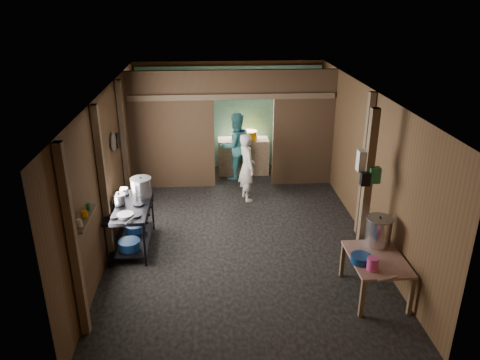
{
  "coord_description": "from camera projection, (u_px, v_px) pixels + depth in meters",
  "views": [
    {
      "loc": [
        -0.51,
        -7.58,
        4.14
      ],
      "look_at": [
        0.0,
        -0.2,
        1.1
      ],
      "focal_mm": 34.68,
      "sensor_mm": 36.0,
      "label": 1
    }
  ],
  "objects": [
    {
      "name": "floor",
      "position": [
        239.0,
        231.0,
        8.6
      ],
      "size": [
        4.5,
        7.0,
        0.0
      ],
      "primitive_type": "cube",
      "color": "black",
      "rests_on": "ground"
    },
    {
      "name": "ceiling",
      "position": [
        239.0,
        91.0,
        7.62
      ],
      "size": [
        4.5,
        7.0,
        0.0
      ],
      "primitive_type": "cube",
      "color": "black",
      "rests_on": "ground"
    },
    {
      "name": "wall_back",
      "position": [
        230.0,
        115.0,
        11.34
      ],
      "size": [
        4.5,
        0.0,
        2.6
      ],
      "primitive_type": "cube",
      "color": "brown",
      "rests_on": "ground"
    },
    {
      "name": "wall_front",
      "position": [
        262.0,
        281.0,
        4.88
      ],
      "size": [
        4.5,
        0.0,
        2.6
      ],
      "primitive_type": "cube",
      "color": "brown",
      "rests_on": "ground"
    },
    {
      "name": "wall_left",
      "position": [
        109.0,
        168.0,
        7.97
      ],
      "size": [
        0.0,
        7.0,
        2.6
      ],
      "primitive_type": "cube",
      "color": "brown",
      "rests_on": "ground"
    },
    {
      "name": "wall_right",
      "position": [
        365.0,
        162.0,
        8.25
      ],
      "size": [
        0.0,
        7.0,
        2.6
      ],
      "primitive_type": "cube",
      "color": "brown",
      "rests_on": "ground"
    },
    {
      "name": "partition_left",
      "position": [
        172.0,
        131.0,
        10.05
      ],
      "size": [
        1.85,
        0.1,
        2.6
      ],
      "primitive_type": "cube",
      "color": "brown",
      "rests_on": "floor"
    },
    {
      "name": "partition_right",
      "position": [
        303.0,
        129.0,
        10.24
      ],
      "size": [
        1.35,
        0.1,
        2.6
      ],
      "primitive_type": "cube",
      "color": "brown",
      "rests_on": "floor"
    },
    {
      "name": "partition_header",
      "position": [
        244.0,
        84.0,
        9.78
      ],
      "size": [
        1.3,
        0.1,
        0.6
      ],
      "primitive_type": "cube",
      "color": "brown",
      "rests_on": "wall_back"
    },
    {
      "name": "turquoise_panel",
      "position": [
        230.0,
        118.0,
        11.3
      ],
      "size": [
        4.4,
        0.06,
        2.5
      ],
      "primitive_type": "cube",
      "color": "#70C8C0",
      "rests_on": "wall_back"
    },
    {
      "name": "back_counter",
      "position": [
        243.0,
        156.0,
        11.18
      ],
      "size": [
        1.2,
        0.5,
        0.85
      ],
      "primitive_type": "cube",
      "color": "#876A4F",
      "rests_on": "floor"
    },
    {
      "name": "wall_clock",
      "position": [
        240.0,
        92.0,
        11.04
      ],
      "size": [
        0.2,
        0.03,
        0.2
      ],
      "primitive_type": "cylinder",
      "rotation": [
        1.57,
        0.0,
        0.0
      ],
      "color": "silver",
      "rests_on": "wall_back"
    },
    {
      "name": "post_left_a",
      "position": [
        73.0,
        245.0,
        5.57
      ],
      "size": [
        0.1,
        0.12,
        2.6
      ],
      "primitive_type": "cube",
      "color": "#876A4F",
      "rests_on": "floor"
    },
    {
      "name": "post_left_b",
      "position": [
        104.0,
        186.0,
        7.23
      ],
      "size": [
        0.1,
        0.12,
        2.6
      ],
      "primitive_type": "cube",
      "color": "#876A4F",
      "rests_on": "floor"
    },
    {
      "name": "post_left_c",
      "position": [
        124.0,
        146.0,
        9.08
      ],
      "size": [
        0.1,
        0.12,
        2.6
      ],
      "primitive_type": "cube",
      "color": "#876A4F",
      "rests_on": "floor"
    },
    {
      "name": "post_right",
      "position": [
        365.0,
        166.0,
        8.07
      ],
      "size": [
        0.1,
        0.12,
        2.6
      ],
      "primitive_type": "cube",
      "color": "#876A4F",
      "rests_on": "floor"
    },
    {
      "name": "post_free",
      "position": [
        366.0,
        192.0,
        7.03
      ],
      "size": [
        0.12,
        0.12,
        2.6
      ],
      "primitive_type": "cube",
      "color": "#876A4F",
      "rests_on": "floor"
    },
    {
      "name": "cross_beam",
      "position": [
        232.0,
        97.0,
        9.81
      ],
      "size": [
        4.4,
        0.12,
        0.12
      ],
      "primitive_type": "cube",
      "color": "#876A4F",
      "rests_on": "wall_left"
    },
    {
      "name": "pan_lid_big",
      "position": [
        113.0,
        142.0,
        8.2
      ],
      "size": [
        0.03,
        0.34,
        0.34
      ],
      "primitive_type": "cylinder",
      "rotation": [
        0.0,
        1.57,
        0.0
      ],
      "color": "gray",
      "rests_on": "wall_left"
    },
    {
      "name": "pan_lid_small",
      "position": [
        118.0,
        140.0,
        8.61
      ],
      "size": [
        0.03,
        0.3,
        0.3
      ],
      "primitive_type": "cylinder",
      "rotation": [
        0.0,
        1.57,
        0.0
      ],
      "color": "black",
      "rests_on": "wall_left"
    },
    {
      "name": "wall_shelf",
      "position": [
        85.0,
        219.0,
        6.0
      ],
      "size": [
        0.14,
        0.8,
        0.03
      ],
      "primitive_type": "cube",
      "color": "#876A4F",
      "rests_on": "wall_left"
    },
    {
      "name": "jar_white",
      "position": [
        79.0,
        223.0,
        5.74
      ],
      "size": [
        0.07,
        0.07,
        0.1
      ],
      "primitive_type": "cylinder",
      "color": "silver",
      "rests_on": "wall_shelf"
    },
    {
      "name": "jar_yellow",
      "position": [
        84.0,
        214.0,
        5.97
      ],
      "size": [
        0.08,
        0.08,
        0.1
      ],
      "primitive_type": "cylinder",
      "color": "orange",
      "rests_on": "wall_shelf"
    },
    {
      "name": "jar_green",
      "position": [
        88.0,
        207.0,
        6.17
      ],
      "size": [
        0.06,
        0.06,
        0.1
      ],
      "primitive_type": "cylinder",
      "color": "#257545",
      "rests_on": "wall_shelf"
    },
    {
      "name": "bag_white",
      "position": [
        365.0,
        161.0,
        6.92
      ],
      "size": [
        0.22,
        0.15,
        0.32
      ],
      "primitive_type": "cube",
      "color": "silver",
      "rests_on": "post_free"
    },
    {
      "name": "bag_green",
      "position": [
        374.0,
        175.0,
        6.86
      ],
      "size": [
        0.16,
        0.12,
        0.24
      ],
      "primitive_type": "cube",
      "color": "#257545",
      "rests_on": "post_free"
    },
    {
      "name": "bag_black",
      "position": [
        365.0,
        179.0,
        6.86
      ],
      "size": [
        0.14,
        0.1,
        0.2
      ],
      "primitive_type": "cube",
      "color": "black",
      "rests_on": "post_free"
    },
    {
      "name": "gas_range",
      "position": [
        131.0,
        226.0,
        7.9
      ],
      "size": [
        0.7,
        1.36,
        0.8
      ],
      "primitive_type": null,
      "color": "black",
      "rests_on": "floor"
    },
    {
      "name": "prep_table",
      "position": [
        375.0,
        276.0,
        6.71
      ],
      "size": [
        0.76,
        1.04,
        0.61
      ],
      "primitive_type": null,
      "color": "#AC7864",
      "rests_on": "floor"
    },
    {
      "name": "stove_pot_large",
      "position": [
        141.0,
        188.0,
        8.03
      ],
      "size": [
        0.39,
        0.39,
        0.36
      ],
      "primitive_type": null,
      "rotation": [
        0.0,
        0.0,
        -0.09
      ],
      "color": "silver",
      "rests_on": "gas_range"
    },
    {
      "name": "stove_pot_med",
      "position": [
        119.0,
        200.0,
        7.76
      ],
      "size": [
        0.25,
        0.25,
        0.2
      ],
      "primitive_type": null,
      "rotation": [
        0.0,
        0.0,
        -0.08
      ],
      "color": "silver",
      "rests_on": "gas_range"
    },
    {
      "name": "stove_saucepan",
      "position": [
        123.0,
        191.0,
        8.16
      ],
      "size": [
        0.18,
        0.18,
        0.11
      ],
      "primitive_type": "cylinder",
      "rotation": [
        0.0,
        0.0,
        0.04
      ],
      "color": "silver",
      "rests_on": "gas_range"
    },
    {
      "name": "frying_pan",
      "position": [
        125.0,
        215.0,
        7.36
      ],
      "size": [
        0.44,
        0.55,
        0.06
      ],
      "primitive_type": null,
      "rotation": [
        0.0,
        0.0,
        -0.4
      ],
      "color": "gray",
      "rests_on": "gas_range"
    },
    {
      "name": "blue_tub_front",
      "position": [
        129.0,
        245.0,
        7.68
      ],
      "size": [
        0.36,
        0.36,
        0.15
      ],
      "primitive_type": "cylinder",
      "color": "navy",
      "rests_on": "gas_range"
    },
    {
      "name": "blue_tub_back",
      "position": [
        135.0,
        228.0,
        8.23
      ],
      "size": [
        0.33,
        0.33,
        0.13
      ],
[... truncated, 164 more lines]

